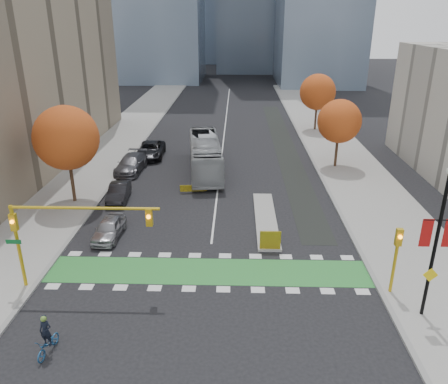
# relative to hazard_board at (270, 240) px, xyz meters

# --- Properties ---
(ground) EXTENTS (300.00, 300.00, 0.00)m
(ground) POSITION_rel_hazard_board_xyz_m (-4.00, -4.20, -0.80)
(ground) COLOR black
(ground) RESTS_ON ground
(sidewalk_west) EXTENTS (7.00, 120.00, 0.15)m
(sidewalk_west) POSITION_rel_hazard_board_xyz_m (-17.50, 15.80, -0.73)
(sidewalk_west) COLOR gray
(sidewalk_west) RESTS_ON ground
(sidewalk_east) EXTENTS (7.00, 120.00, 0.15)m
(sidewalk_east) POSITION_rel_hazard_board_xyz_m (9.50, 15.80, -0.73)
(sidewalk_east) COLOR gray
(sidewalk_east) RESTS_ON ground
(curb_west) EXTENTS (0.30, 120.00, 0.16)m
(curb_west) POSITION_rel_hazard_board_xyz_m (-14.00, 15.80, -0.73)
(curb_west) COLOR gray
(curb_west) RESTS_ON ground
(curb_east) EXTENTS (0.30, 120.00, 0.16)m
(curb_east) POSITION_rel_hazard_board_xyz_m (6.00, 15.80, -0.73)
(curb_east) COLOR gray
(curb_east) RESTS_ON ground
(bike_crossing) EXTENTS (20.00, 3.00, 0.01)m
(bike_crossing) POSITION_rel_hazard_board_xyz_m (-4.00, -2.70, -0.79)
(bike_crossing) COLOR #2A8032
(bike_crossing) RESTS_ON ground
(centre_line) EXTENTS (0.15, 70.00, 0.01)m
(centre_line) POSITION_rel_hazard_board_xyz_m (-4.00, 35.80, -0.80)
(centre_line) COLOR silver
(centre_line) RESTS_ON ground
(bike_lane_paint) EXTENTS (2.50, 50.00, 0.01)m
(bike_lane_paint) POSITION_rel_hazard_board_xyz_m (3.50, 25.80, -0.80)
(bike_lane_paint) COLOR black
(bike_lane_paint) RESTS_ON ground
(median_island) EXTENTS (1.60, 10.00, 0.16)m
(median_island) POSITION_rel_hazard_board_xyz_m (0.00, 4.80, -0.72)
(median_island) COLOR gray
(median_island) RESTS_ON ground
(hazard_board) EXTENTS (1.40, 0.12, 1.30)m
(hazard_board) POSITION_rel_hazard_board_xyz_m (0.00, 0.00, 0.00)
(hazard_board) COLOR yellow
(hazard_board) RESTS_ON median_island
(tree_west) EXTENTS (5.20, 5.20, 8.22)m
(tree_west) POSITION_rel_hazard_board_xyz_m (-16.00, 7.80, 4.82)
(tree_west) COLOR #332114
(tree_west) RESTS_ON ground
(tree_east_near) EXTENTS (4.40, 4.40, 7.08)m
(tree_east_near) POSITION_rel_hazard_board_xyz_m (8.00, 17.80, 4.06)
(tree_east_near) COLOR #332114
(tree_east_near) RESTS_ON ground
(tree_east_far) EXTENTS (4.80, 4.80, 7.65)m
(tree_east_far) POSITION_rel_hazard_board_xyz_m (8.50, 33.80, 4.44)
(tree_east_far) COLOR #332114
(tree_east_far) RESTS_ON ground
(traffic_signal_west) EXTENTS (8.53, 0.56, 5.20)m
(traffic_signal_west) POSITION_rel_hazard_board_xyz_m (-11.93, -4.71, 3.23)
(traffic_signal_west) COLOR #BF9914
(traffic_signal_west) RESTS_ON ground
(traffic_signal_east) EXTENTS (0.35, 0.43, 4.10)m
(traffic_signal_east) POSITION_rel_hazard_board_xyz_m (6.50, -4.71, 1.93)
(traffic_signal_east) COLOR #BF9914
(traffic_signal_east) RESTS_ON ground
(banner_lamppost) EXTENTS (1.65, 0.36, 8.28)m
(banner_lamppost) POSITION_rel_hazard_board_xyz_m (7.50, -6.70, 3.81)
(banner_lamppost) COLOR black
(banner_lamppost) RESTS_ON ground
(cyclist) EXTENTS (0.86, 1.86, 2.07)m
(cyclist) POSITION_rel_hazard_board_xyz_m (-11.00, -9.96, -0.11)
(cyclist) COLOR navy
(cyclist) RESTS_ON ground
(bus) EXTENTS (4.25, 12.61, 3.45)m
(bus) POSITION_rel_hazard_board_xyz_m (-5.47, 16.12, 0.92)
(bus) COLOR #999DA0
(bus) RESTS_ON ground
(parked_car_a) EXTENTS (1.82, 4.22, 1.42)m
(parked_car_a) POSITION_rel_hazard_board_xyz_m (-11.32, 1.60, -0.09)
(parked_car_a) COLOR #95959A
(parked_car_a) RESTS_ON ground
(parked_car_b) EXTENTS (1.85, 4.48, 1.44)m
(parked_car_b) POSITION_rel_hazard_board_xyz_m (-12.35, 8.35, -0.08)
(parked_car_b) COLOR black
(parked_car_b) RESTS_ON ground
(parked_car_c) EXTENTS (2.67, 5.87, 1.67)m
(parked_car_c) POSITION_rel_hazard_board_xyz_m (-13.00, 15.81, 0.03)
(parked_car_c) COLOR #545359
(parked_car_c) RESTS_ON ground
(parked_car_d) EXTENTS (2.96, 6.04, 1.65)m
(parked_car_d) POSITION_rel_hazard_board_xyz_m (-11.90, 20.81, 0.03)
(parked_car_d) COLOR black
(parked_car_d) RESTS_ON ground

